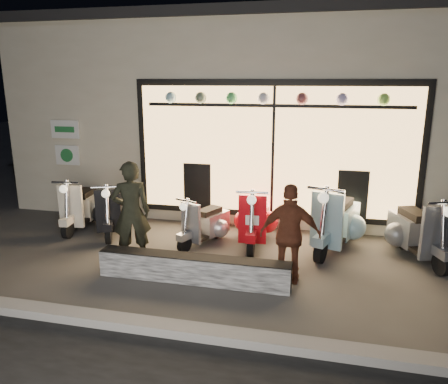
# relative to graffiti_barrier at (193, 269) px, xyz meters

# --- Properties ---
(ground) EXTENTS (40.00, 40.00, 0.00)m
(ground) POSITION_rel_graffiti_barrier_xyz_m (0.01, 0.65, -0.20)
(ground) COLOR #383533
(ground) RESTS_ON ground
(kerb) EXTENTS (40.00, 0.25, 0.12)m
(kerb) POSITION_rel_graffiti_barrier_xyz_m (0.01, -1.35, -0.14)
(kerb) COLOR slate
(kerb) RESTS_ON ground
(shop_building) EXTENTS (10.20, 6.23, 4.20)m
(shop_building) POSITION_rel_graffiti_barrier_xyz_m (0.01, 5.63, 1.90)
(shop_building) COLOR beige
(shop_building) RESTS_ON ground
(graffiti_barrier) EXTENTS (2.83, 0.28, 0.40)m
(graffiti_barrier) POSITION_rel_graffiti_barrier_xyz_m (0.00, 0.00, 0.00)
(graffiti_barrier) COLOR black
(graffiti_barrier) RESTS_ON ground
(scooter_silver) EXTENTS (0.71, 1.20, 0.88)m
(scooter_silver) POSITION_rel_graffiti_barrier_xyz_m (-0.23, 1.62, 0.15)
(scooter_silver) COLOR black
(scooter_silver) RESTS_ON ground
(scooter_red) EXTENTS (0.53, 1.48, 1.06)m
(scooter_red) POSITION_rel_graffiti_barrier_xyz_m (0.60, 1.89, 0.22)
(scooter_red) COLOR black
(scooter_red) RESTS_ON ground
(scooter_black) EXTENTS (0.80, 1.38, 1.00)m
(scooter_black) POSITION_rel_graffiti_barrier_xyz_m (-2.22, 1.79, 0.20)
(scooter_black) COLOR black
(scooter_black) RESTS_ON ground
(scooter_cream) EXTENTS (0.55, 1.44, 1.02)m
(scooter_cream) POSITION_rel_graffiti_barrier_xyz_m (-2.88, 1.93, 0.21)
(scooter_cream) COLOR black
(scooter_cream) RESTS_ON ground
(scooter_blue) EXTENTS (0.85, 1.64, 1.17)m
(scooter_blue) POSITION_rel_graffiti_barrier_xyz_m (2.05, 1.93, 0.27)
(scooter_blue) COLOR black
(scooter_blue) RESTS_ON ground
(scooter_grey) EXTENTS (0.83, 1.50, 1.08)m
(scooter_grey) POSITION_rel_graffiti_barrier_xyz_m (3.30, 1.81, 0.24)
(scooter_grey) COLOR black
(scooter_grey) RESTS_ON ground
(man) EXTENTS (0.72, 0.62, 1.66)m
(man) POSITION_rel_graffiti_barrier_xyz_m (-1.17, 0.49, 0.63)
(man) COLOR black
(man) RESTS_ON ground
(woman) EXTENTS (0.88, 0.41, 1.47)m
(woman) POSITION_rel_graffiti_barrier_xyz_m (1.35, 0.31, 0.53)
(woman) COLOR brown
(woman) RESTS_ON ground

